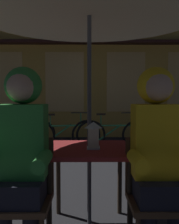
{
  "coord_description": "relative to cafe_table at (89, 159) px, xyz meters",
  "views": [
    {
      "loc": [
        -0.02,
        -2.18,
        1.19
      ],
      "look_at": [
        0.0,
        -0.22,
        1.06
      ],
      "focal_mm": 40.44,
      "sensor_mm": 36.0,
      "label": 1
    }
  ],
  "objects": [
    {
      "name": "bicycle_second",
      "position": [
        -1.57,
        3.38,
        -0.29
      ],
      "size": [
        1.65,
        0.42,
        0.84
      ],
      "color": "black",
      "rests_on": "ground_plane"
    },
    {
      "name": "chair_left",
      "position": [
        -0.48,
        -0.37,
        -0.15
      ],
      "size": [
        0.4,
        0.4,
        0.87
      ],
      "color": "#513823",
      "rests_on": "ground_plane"
    },
    {
      "name": "bicycle_fourth",
      "position": [
        0.56,
        3.36,
        -0.29
      ],
      "size": [
        1.68,
        0.08,
        0.84
      ],
      "color": "black",
      "rests_on": "ground_plane"
    },
    {
      "name": "person_left_hooded",
      "position": [
        -0.48,
        -0.43,
        0.21
      ],
      "size": [
        0.45,
        0.56,
        1.4
      ],
      "color": "black",
      "rests_on": "ground_plane"
    },
    {
      "name": "bicycle_fifth",
      "position": [
        1.85,
        3.13,
        -0.29
      ],
      "size": [
        1.68,
        0.18,
        0.84
      ],
      "color": "black",
      "rests_on": "ground_plane"
    },
    {
      "name": "lantern",
      "position": [
        0.03,
        -0.05,
        0.22
      ],
      "size": [
        0.11,
        0.11,
        0.23
      ],
      "color": "white",
      "rests_on": "cafe_table"
    },
    {
      "name": "shopfront_building",
      "position": [
        -0.67,
        5.4,
        2.45
      ],
      "size": [
        10.0,
        0.93,
        6.2
      ],
      "color": "gold",
      "rests_on": "ground_plane"
    },
    {
      "name": "chair_right",
      "position": [
        0.48,
        -0.37,
        -0.15
      ],
      "size": [
        0.4,
        0.4,
        0.87
      ],
      "color": "#513823",
      "rests_on": "ground_plane"
    },
    {
      "name": "person_right_hooded",
      "position": [
        0.48,
        -0.43,
        0.21
      ],
      "size": [
        0.45,
        0.56,
        1.4
      ],
      "color": "black",
      "rests_on": "ground_plane"
    },
    {
      "name": "cafe_table",
      "position": [
        0.0,
        0.0,
        0.0
      ],
      "size": [
        0.72,
        0.72,
        0.74
      ],
      "color": "maroon",
      "rests_on": "ground_plane"
    },
    {
      "name": "bicycle_third",
      "position": [
        -0.55,
        3.32,
        -0.29
      ],
      "size": [
        1.65,
        0.4,
        0.84
      ],
      "color": "black",
      "rests_on": "ground_plane"
    }
  ]
}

